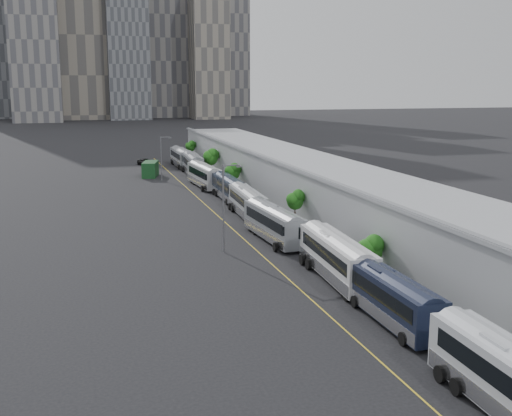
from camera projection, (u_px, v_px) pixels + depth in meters
name	position (u px, v px, depth m)	size (l,w,h in m)	color
sidewalk	(313.00, 224.00, 81.99)	(10.00, 170.00, 0.12)	gray
lane_line	(233.00, 229.00, 79.18)	(0.12, 160.00, 0.02)	gold
depot	(342.00, 196.00, 82.40)	(12.45, 160.40, 7.20)	gray
skyline	(102.00, 17.00, 323.22)	(145.00, 64.00, 120.00)	slate
bus_1	(389.00, 300.00, 48.48)	(2.88, 12.90, 3.77)	black
bus_2	(337.00, 261.00, 58.70)	(3.60, 14.14, 4.10)	silver
bus_3	(274.00, 226.00, 73.31)	(3.49, 13.55, 3.92)	slate
bus_4	(247.00, 205.00, 86.81)	(3.15, 13.03, 3.78)	#9FA3A8
bus_5	(228.00, 190.00, 99.42)	(2.80, 12.54, 3.66)	black
bus_6	(204.00, 177.00, 111.44)	(3.59, 13.72, 3.97)	#B1B2B4
bus_7	(192.00, 165.00, 127.30)	(3.50, 13.98, 4.05)	slate
bus_8	(181.00, 159.00, 138.98)	(3.01, 13.57, 3.96)	#9A9CA3
tree_1	(369.00, 248.00, 58.50)	(2.43, 2.43, 4.19)	black
tree_2	(295.00, 199.00, 78.28)	(2.03, 2.03, 4.86)	black
tree_3	(233.00, 171.00, 107.45)	(2.47, 2.47, 4.60)	black
tree_4	(211.00, 156.00, 123.32)	(2.85, 2.85, 5.53)	black
tree_5	(191.00, 146.00, 146.44)	(2.06, 2.06, 4.74)	black
street_lamp_near	(225.00, 202.00, 67.52)	(2.04, 0.22, 9.42)	#59595E
street_lamp_far	(162.00, 155.00, 118.33)	(2.04, 0.22, 8.12)	#59595E
shipping_container	(150.00, 169.00, 123.81)	(2.55, 6.04, 2.90)	#113818
suv	(146.00, 162.00, 141.01)	(2.41, 5.22, 1.45)	black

